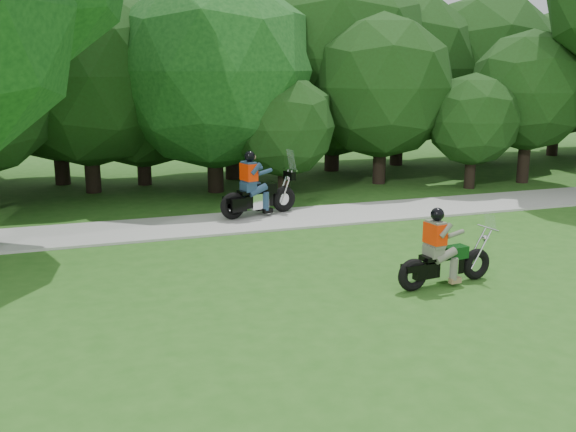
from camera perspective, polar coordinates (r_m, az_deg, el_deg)
walkway at (r=17.77m, az=7.62°, el=0.39°), size 60.00×2.20×0.06m
tree_line at (r=23.43m, az=0.00°, el=12.56°), size 40.70×11.81×7.80m
chopper_motorcycle at (r=11.96m, az=13.49°, el=-3.58°), size 2.07×0.65×1.48m
touring_motorcycle at (r=16.85m, az=-3.03°, el=2.09°), size 2.26×1.09×1.74m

